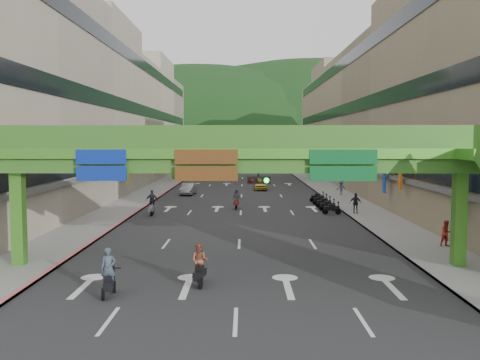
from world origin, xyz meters
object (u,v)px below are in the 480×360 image
(overpass_near, at_px, (257,165))
(pedestrian_red, at_px, (446,236))
(car_yellow, at_px, (260,184))
(scooter_rider_mid, at_px, (200,264))
(scooter_rider_near, at_px, (109,274))
(car_silver, at_px, (188,189))

(overpass_near, bearing_deg, pedestrian_red, 25.29)
(overpass_near, xyz_separation_m, car_yellow, (1.43, 41.93, -4.49))
(overpass_near, xyz_separation_m, scooter_rider_mid, (-2.58, -2.75, -4.24))
(scooter_rider_near, bearing_deg, scooter_rider_mid, 24.44)
(overpass_near, relative_size, car_yellow, 6.69)
(car_silver, bearing_deg, scooter_rider_near, -83.68)
(overpass_near, height_order, car_yellow, overpass_near)
(overpass_near, bearing_deg, scooter_rider_near, -144.66)
(overpass_near, relative_size, pedestrian_red, 18.29)
(overpass_near, bearing_deg, scooter_rider_mid, -133.22)
(scooter_rider_mid, distance_m, pedestrian_red, 16.03)
(overpass_near, distance_m, scooter_rider_near, 8.69)
(scooter_rider_near, height_order, car_yellow, scooter_rider_near)
(pedestrian_red, bearing_deg, scooter_rider_mid, -160.58)
(scooter_rider_mid, height_order, car_silver, scooter_rider_mid)
(overpass_near, distance_m, car_silver, 36.85)
(scooter_rider_near, relative_size, scooter_rider_mid, 1.06)
(scooter_rider_mid, relative_size, pedestrian_red, 1.24)
(scooter_rider_mid, xyz_separation_m, pedestrian_red, (13.85, 8.07, -0.20))
(overpass_near, relative_size, scooter_rider_near, 13.87)
(scooter_rider_near, bearing_deg, pedestrian_red, 29.09)
(overpass_near, height_order, car_silver, overpass_near)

